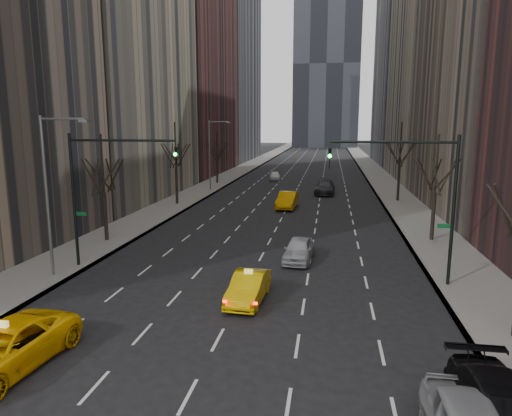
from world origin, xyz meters
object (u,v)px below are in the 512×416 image
at_px(silver_sedan_ahead, 299,250).
at_px(taxi_sedan, 249,287).
at_px(taxi_suv, 4,349).
at_px(parked_suv_black, 503,416).

bearing_deg(silver_sedan_ahead, taxi_sedan, -101.29).
xyz_separation_m(taxi_suv, parked_suv_black, (16.15, -1.23, -0.01)).
bearing_deg(taxi_suv, silver_sedan_ahead, 63.63).
height_order(silver_sedan_ahead, parked_suv_black, parked_suv_black).
distance_m(taxi_sedan, parked_suv_black, 12.49).
bearing_deg(taxi_sedan, parked_suv_black, -42.61).
bearing_deg(parked_suv_black, taxi_sedan, 134.03).
distance_m(taxi_sedan, silver_sedan_ahead, 7.50).
bearing_deg(taxi_suv, taxi_sedan, 51.94).
height_order(taxi_suv, taxi_sedan, taxi_suv).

